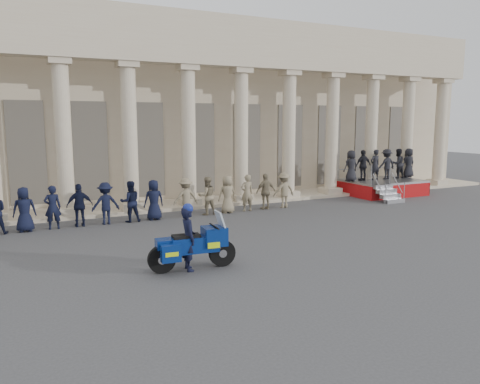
% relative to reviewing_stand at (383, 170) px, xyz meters
% --- Properties ---
extents(ground, '(90.00, 90.00, 0.00)m').
position_rel_reviewing_stand_xyz_m(ground, '(-11.95, -7.25, -1.32)').
color(ground, '#3B3B3E').
rests_on(ground, ground).
extents(building, '(40.00, 12.50, 9.00)m').
position_rel_reviewing_stand_xyz_m(building, '(-11.95, 7.50, 3.20)').
color(building, '#C0AD90').
rests_on(building, ground).
extents(officer_rank, '(19.89, 0.61, 1.60)m').
position_rel_reviewing_stand_xyz_m(officer_rank, '(-16.13, -1.04, -0.52)').
color(officer_rank, black).
rests_on(officer_rank, ground).
extents(reviewing_stand, '(4.79, 3.84, 2.41)m').
position_rel_reviewing_stand_xyz_m(reviewing_stand, '(0.00, 0.00, 0.00)').
color(reviewing_stand, gray).
rests_on(reviewing_stand, ground).
extents(motorcycle, '(2.37, 0.99, 1.52)m').
position_rel_reviewing_stand_xyz_m(motorcycle, '(-13.58, -7.68, -0.66)').
color(motorcycle, black).
rests_on(motorcycle, ground).
extents(rider, '(0.45, 0.65, 1.78)m').
position_rel_reviewing_stand_xyz_m(rider, '(-13.71, -7.67, -0.44)').
color(rider, black).
rests_on(rider, ground).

